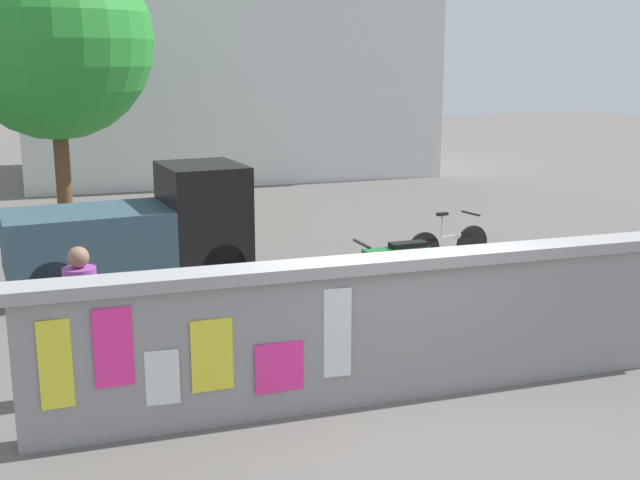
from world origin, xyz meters
name	(u,v)px	position (x,y,z in m)	size (l,w,h in m)	color
ground	(238,237)	(0.00, 8.00, 0.00)	(60.00, 60.00, 0.00)	#605B56
poster_wall	(401,325)	(-0.01, 0.00, 0.78)	(7.76, 0.42, 1.52)	gray
auto_rickshaw_truck	(141,229)	(-2.14, 5.09, 0.90)	(3.74, 1.88, 1.85)	black
motorcycle	(398,266)	(1.41, 3.33, 0.46)	(1.90, 0.56, 0.87)	black
bicycle_near	(448,246)	(2.90, 4.63, 0.36)	(1.68, 0.53, 0.95)	black
bicycle_far	(522,306)	(2.26, 1.30, 0.36)	(1.70, 0.44, 0.95)	black
person_walking	(82,307)	(-3.14, 0.99, 0.99)	(0.43, 0.43, 1.62)	#D83F72
tree_roadside	(53,40)	(-3.23, 9.81, 3.81)	(3.94, 3.94, 5.79)	brown
building_background	(222,72)	(1.65, 17.59, 3.03)	(11.99, 7.11, 6.03)	silver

